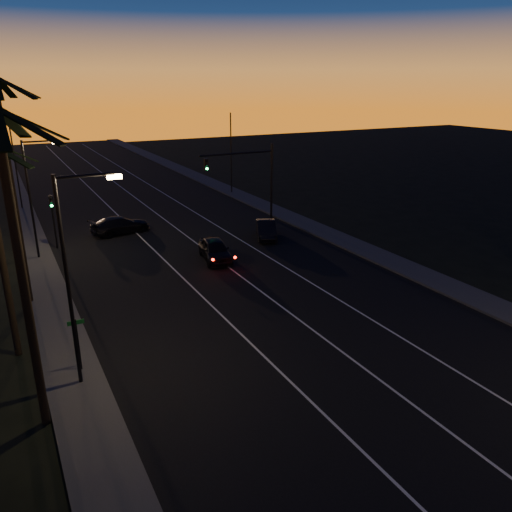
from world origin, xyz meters
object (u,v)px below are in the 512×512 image
signal_mast (249,170)px  lead_car (215,250)px  right_car (266,229)px  cross_car (120,225)px

signal_mast → lead_car: 11.37m
right_car → cross_car: bearing=146.6°
signal_mast → lead_car: (-6.85, -8.14, -4.00)m
lead_car → right_car: 6.65m
right_car → lead_car: bearing=-152.3°
cross_car → right_car: bearing=-33.4°
lead_car → cross_car: bearing=114.2°
signal_mast → cross_car: size_ratio=1.34×
signal_mast → lead_car: size_ratio=1.36×
cross_car → signal_mast: bearing=-9.0°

